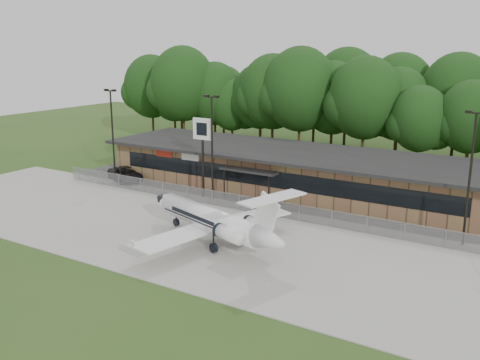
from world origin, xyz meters
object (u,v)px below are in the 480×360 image
Objects in this scene: business_jet at (214,221)px; suv at (126,174)px; pole_sign at (202,137)px; terminal at (293,170)px.

suv is (-19.59, 11.09, -1.11)m from business_jet.
business_jet is 1.95× the size of pole_sign.
business_jet is at bearing -94.25° from suv.
pole_sign reaches higher than business_jet.
suv is (-17.70, -6.12, -1.41)m from terminal.
suv is 12.60m from pole_sign.
terminal is 2.65× the size of business_jet.
business_jet is 22.54m from suv.
pole_sign reaches higher than suv.
terminal reaches higher than suv.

